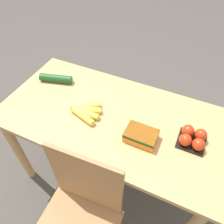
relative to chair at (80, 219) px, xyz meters
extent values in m
plane|color=#4C4742|center=(0.06, -0.53, -0.50)|extent=(12.00, 12.00, 0.00)
cube|color=tan|center=(0.06, -0.53, 0.25)|extent=(1.37, 0.71, 0.03)
cylinder|color=tan|center=(-0.57, -0.83, -0.13)|extent=(0.06, 0.06, 0.73)
cylinder|color=tan|center=(0.68, -0.83, -0.13)|extent=(0.06, 0.06, 0.73)
cylinder|color=tan|center=(0.68, -0.24, -0.13)|extent=(0.06, 0.06, 0.73)
cube|color=#A87547|center=(0.01, -0.12, 0.21)|extent=(0.39, 0.04, 0.47)
cylinder|color=#A87547|center=(0.18, -0.09, -0.27)|extent=(0.04, 0.04, 0.45)
sphere|color=brown|center=(0.29, -0.47, 0.29)|extent=(0.03, 0.03, 0.03)
cylinder|color=#DBCC47|center=(0.20, -0.44, 0.29)|extent=(0.17, 0.09, 0.04)
cylinder|color=#DBCC47|center=(0.20, -0.47, 0.29)|extent=(0.17, 0.04, 0.04)
cylinder|color=#DBCC47|center=(0.21, -0.49, 0.29)|extent=(0.17, 0.09, 0.04)
cylinder|color=#DBCC47|center=(0.22, -0.52, 0.29)|extent=(0.16, 0.14, 0.04)
cube|color=black|center=(-0.42, -0.54, 0.27)|extent=(0.15, 0.15, 0.01)
sphere|color=red|center=(-0.45, -0.57, 0.31)|extent=(0.07, 0.07, 0.07)
sphere|color=red|center=(-0.38, -0.57, 0.31)|extent=(0.07, 0.07, 0.07)
sphere|color=red|center=(-0.45, -0.51, 0.31)|extent=(0.07, 0.07, 0.07)
sphere|color=red|center=(-0.38, -0.51, 0.31)|extent=(0.07, 0.07, 0.07)
cube|color=orange|center=(-0.16, -0.44, 0.30)|extent=(0.17, 0.12, 0.06)
cube|color=#19471E|center=(-0.16, -0.44, 0.32)|extent=(0.17, 0.12, 0.02)
cylinder|color=#1E5123|center=(0.55, -0.66, 0.29)|extent=(0.23, 0.11, 0.05)
camera|label=1|loc=(-0.31, 0.26, 1.25)|focal=35.00mm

